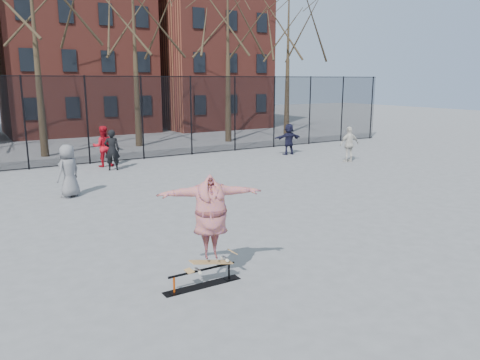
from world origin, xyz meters
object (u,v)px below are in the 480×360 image
skateboard (211,264)px  bystander_black (112,150)px  bystander_grey (69,171)px  skate_rail (202,279)px  bystander_red (103,146)px  bystander_navy (289,139)px  skater (211,221)px  bystander_white (349,144)px

skateboard → bystander_black: 12.43m
skateboard → bystander_grey: bystander_grey is taller
skate_rail → bystander_grey: size_ratio=0.89×
bystander_red → bystander_navy: bearing=179.4°
bystander_black → skater: bearing=100.1°
skater → bystander_navy: size_ratio=1.23×
bystander_black → bystander_red: bearing=-66.8°
skater → bystander_red: bearing=101.9°
skateboard → bystander_grey: 8.47m
skateboard → bystander_red: bystander_red is taller
skater → bystander_black: (1.79, 12.29, -0.38)m
skater → bystander_white: size_ratio=1.18×
skate_rail → bystander_navy: 16.15m
bystander_white → skate_rail: bearing=48.3°
skateboard → bystander_navy: bystander_navy is taller
skater → bystander_red: size_ratio=1.08×
skateboard → bystander_grey: (-0.80, 8.42, 0.48)m
bystander_red → bystander_navy: bystander_red is taller
skater → bystander_red: 13.46m
skate_rail → skateboard: size_ratio=1.68×
bystander_red → bystander_white: bearing=163.8°
bystander_red → bystander_white: size_ratio=1.09×
skateboard → bystander_white: bystander_white is taller
skate_rail → skateboard: (0.19, 0.00, 0.26)m
bystander_red → skater: bearing=91.9°
bystander_black → bystander_navy: (9.04, -0.51, -0.07)m
bystander_grey → skateboard: bearing=63.2°
skate_rail → bystander_black: bearing=80.8°
skate_rail → bystander_red: (1.90, 13.35, 0.77)m
bystander_black → bystander_grey: bearing=74.6°
skater → bystander_white: skater is taller
skater → bystander_navy: (10.84, 11.78, -0.45)m
bystander_grey → bystander_red: (2.51, 4.94, 0.03)m
bystander_grey → bystander_black: 4.67m
skate_rail → bystander_grey: bystander_grey is taller
skate_rail → bystander_grey: bearing=94.2°
bystander_red → skate_rail: bearing=91.1°
skateboard → bystander_white: 14.64m
bystander_grey → bystander_red: bearing=-149.2°
bystander_grey → bystander_black: (2.60, 3.88, -0.00)m
bystander_navy → skater: bearing=54.0°
bystander_black → skate_rail: bearing=99.2°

